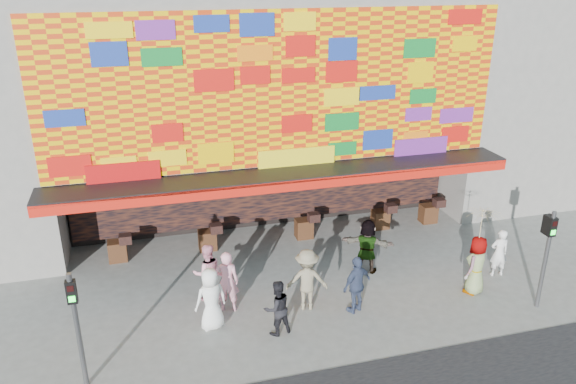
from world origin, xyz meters
name	(u,v)px	position (x,y,z in m)	size (l,w,h in m)	color
ground	(317,310)	(0.00, 0.00, 0.00)	(90.00, 90.00, 0.00)	slate
shop_building	(253,77)	(0.00, 8.18, 5.23)	(15.20, 9.40, 10.00)	gray
neighbor_right	(548,46)	(13.00, 8.00, 6.00)	(11.00, 8.00, 12.00)	gray
signal_left	(76,318)	(-6.20, -1.50, 1.86)	(0.22, 0.20, 3.00)	#59595B
signal_right	(547,249)	(6.20, -1.50, 1.86)	(0.22, 0.20, 3.00)	#59595B
ped_a	(211,299)	(-3.01, 0.00, 0.89)	(0.87, 0.57, 1.79)	white
ped_b	(227,282)	(-2.45, 0.72, 0.93)	(0.68, 0.44, 1.85)	pink
ped_c	(277,308)	(-1.37, -0.72, 0.78)	(0.76, 0.59, 1.57)	black
ped_d	(307,280)	(-0.25, 0.22, 0.92)	(1.19, 0.69, 1.85)	gray
ped_e	(357,284)	(1.05, -0.31, 0.87)	(1.01, 0.42, 1.73)	#384362
ped_f	(367,246)	(2.22, 1.72, 0.90)	(1.67, 0.53, 1.80)	gray
ped_g	(476,265)	(4.86, -0.31, 0.91)	(0.89, 0.58, 1.83)	gray
ped_h	(499,253)	(6.13, 0.38, 0.79)	(0.58, 0.38, 1.59)	white
ped_i	(207,273)	(-2.91, 1.44, 0.88)	(0.86, 0.67, 1.77)	pink
parasol	(482,225)	(4.86, -0.31, 2.22)	(1.49, 1.50, 1.99)	beige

